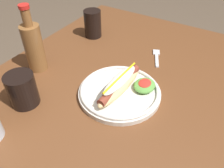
{
  "coord_description": "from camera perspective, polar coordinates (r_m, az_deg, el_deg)",
  "views": [
    {
      "loc": [
        -0.48,
        -0.31,
        1.25
      ],
      "look_at": [
        0.0,
        -0.02,
        0.77
      ],
      "focal_mm": 36.91,
      "sensor_mm": 36.0,
      "label": 1
    }
  ],
  "objects": [
    {
      "name": "dining_table",
      "position": [
        0.84,
        -0.99,
        -6.87
      ],
      "size": [
        1.21,
        0.85,
        0.74
      ],
      "color": "brown",
      "rests_on": "ground_plane"
    },
    {
      "name": "hot_dog_plate",
      "position": [
        0.74,
        2.33,
        -1.25
      ],
      "size": [
        0.26,
        0.26,
        0.08
      ],
      "color": "silver",
      "rests_on": "dining_table"
    },
    {
      "name": "fork",
      "position": [
        0.94,
        10.99,
        6.68
      ],
      "size": [
        0.12,
        0.07,
        0.0
      ],
      "rotation": [
        0.0,
        0.0,
        0.43
      ],
      "color": "silver",
      "rests_on": "dining_table"
    },
    {
      "name": "soda_cup",
      "position": [
        0.74,
        -21.35,
        -1.33
      ],
      "size": [
        0.09,
        0.09,
        0.1
      ],
      "primitive_type": "cylinder",
      "color": "black",
      "rests_on": "dining_table"
    },
    {
      "name": "extra_cup",
      "position": [
        1.05,
        -4.8,
        14.66
      ],
      "size": [
        0.08,
        0.08,
        0.12
      ],
      "primitive_type": "cylinder",
      "color": "black",
      "rests_on": "dining_table"
    },
    {
      "name": "glass_bottle",
      "position": [
        0.85,
        -18.84,
        8.93
      ],
      "size": [
        0.07,
        0.07,
        0.24
      ],
      "color": "brown",
      "rests_on": "dining_table"
    }
  ]
}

